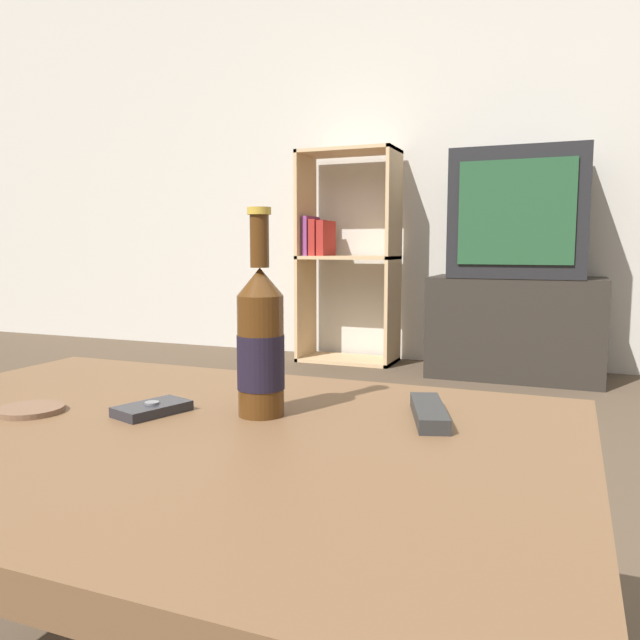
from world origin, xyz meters
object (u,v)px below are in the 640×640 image
object	(u,v)px
bookshelf	(343,254)
cell_phone	(152,409)
remote_control	(429,412)
beer_bottle	(261,343)
television	(520,215)
tv_stand	(516,327)

from	to	relation	value
bookshelf	cell_phone	distance (m)	2.87
bookshelf	remote_control	size ratio (longest dim) A/B	7.88
beer_bottle	remote_control	bearing A→B (deg)	16.24
remote_control	television	bearing A→B (deg)	74.04
bookshelf	remote_control	distance (m)	2.87
tv_stand	remote_control	bearing A→B (deg)	-88.01
television	remote_control	distance (m)	2.59
tv_stand	cell_phone	world-z (taller)	tv_stand
beer_bottle	cell_phone	bearing A→B (deg)	-160.52
tv_stand	cell_phone	size ratio (longest dim) A/B	7.63
tv_stand	bookshelf	size ratio (longest dim) A/B	0.70
tv_stand	beer_bottle	xyz separation A→B (m)	(-0.13, -2.63, 0.29)
tv_stand	television	world-z (taller)	television
bookshelf	cell_phone	world-z (taller)	bookshelf
cell_phone	remote_control	size ratio (longest dim) A/B	0.73
bookshelf	beer_bottle	distance (m)	2.86
cell_phone	television	bearing A→B (deg)	102.46
television	cell_phone	world-z (taller)	television
tv_stand	beer_bottle	world-z (taller)	beer_bottle
tv_stand	television	xyz separation A→B (m)	(-0.00, -0.00, 0.58)
tv_stand	remote_control	xyz separation A→B (m)	(0.09, -2.57, 0.19)
bookshelf	beer_bottle	bearing A→B (deg)	-72.40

